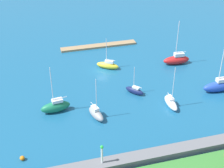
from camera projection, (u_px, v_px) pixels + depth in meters
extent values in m
plane|color=#19567F|center=(102.00, 70.00, 86.13)|extent=(160.00, 160.00, 0.00)
cube|color=#997A56|center=(99.00, 46.00, 98.21)|extent=(22.63, 2.55, 0.58)
cube|color=slate|center=(149.00, 157.00, 57.52)|extent=(72.37, 2.55, 1.53)
cylinder|color=silver|center=(102.00, 155.00, 54.38)|extent=(0.36, 0.36, 3.20)
sphere|color=green|center=(102.00, 147.00, 53.43)|extent=(0.56, 0.56, 0.56)
ellipsoid|color=yellow|center=(108.00, 66.00, 86.31)|extent=(5.94, 4.69, 1.73)
cube|color=silver|center=(109.00, 62.00, 85.57)|extent=(2.36, 2.03, 0.68)
cylinder|color=silver|center=(106.00, 51.00, 84.23)|extent=(0.14, 0.14, 6.63)
cylinder|color=silver|center=(111.00, 60.00, 85.20)|extent=(2.06, 1.40, 0.11)
ellipsoid|color=#2347B2|center=(219.00, 86.00, 76.64)|extent=(7.84, 2.46, 2.48)
cube|color=silver|center=(222.00, 80.00, 75.91)|extent=(2.83, 1.44, 0.87)
cylinder|color=silver|center=(222.00, 61.00, 73.06)|extent=(0.19, 0.19, 11.05)
ellipsoid|color=red|center=(176.00, 60.00, 88.38)|extent=(7.34, 2.84, 2.28)
cube|color=silver|center=(179.00, 54.00, 87.65)|extent=(2.68, 1.59, 0.95)
cylinder|color=silver|center=(177.00, 39.00, 85.19)|extent=(0.17, 0.17, 9.85)
cylinder|color=silver|center=(181.00, 52.00, 87.41)|extent=(2.85, 0.33, 0.14)
ellipsoid|color=#19724C|center=(55.00, 107.00, 69.71)|extent=(6.46, 2.85, 2.31)
cube|color=silver|center=(57.00, 101.00, 69.10)|extent=(2.39, 1.54, 0.67)
cylinder|color=silver|center=(52.00, 86.00, 66.85)|extent=(0.15, 0.15, 8.35)
cylinder|color=silver|center=(60.00, 98.00, 69.05)|extent=(2.91, 0.45, 0.12)
ellipsoid|color=white|center=(171.00, 103.00, 71.47)|extent=(1.70, 5.57, 1.68)
cube|color=silver|center=(170.00, 98.00, 71.28)|extent=(1.02, 2.00, 0.47)
cylinder|color=silver|center=(174.00, 85.00, 68.74)|extent=(0.13, 0.13, 8.01)
cylinder|color=silver|center=(170.00, 95.00, 71.43)|extent=(0.11, 2.27, 0.11)
ellipsoid|color=#141E4C|center=(134.00, 91.00, 75.99)|extent=(4.04, 4.50, 1.47)
cube|color=silver|center=(136.00, 88.00, 75.31)|extent=(1.72, 1.83, 0.47)
cylinder|color=silver|center=(134.00, 78.00, 74.35)|extent=(0.11, 0.11, 5.31)
cylinder|color=silver|center=(138.00, 87.00, 74.87)|extent=(1.44, 1.73, 0.09)
ellipsoid|color=gray|center=(96.00, 114.00, 67.97)|extent=(3.17, 5.52, 1.79)
cube|color=silver|center=(95.00, 108.00, 67.64)|extent=(1.54, 2.11, 0.65)
cylinder|color=silver|center=(96.00, 96.00, 65.36)|extent=(0.13, 0.13, 7.55)
cylinder|color=silver|center=(94.00, 105.00, 67.80)|extent=(0.79, 2.39, 0.10)
sphere|color=orange|center=(22.00, 158.00, 57.64)|extent=(0.86, 0.86, 0.86)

